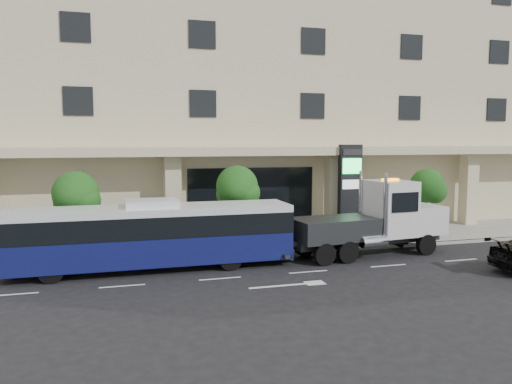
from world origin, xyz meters
The scene contains 10 objects.
ground centered at (0.00, 0.00, 0.00)m, with size 120.00×120.00×0.00m, color black.
sidewalk centered at (0.00, 5.00, 0.07)m, with size 120.00×6.00×0.15m, color gray.
curb centered at (0.00, 2.00, 0.07)m, with size 120.00×0.30×0.15m, color gray.
convention_center centered at (0.00, 15.42, 9.97)m, with size 60.00×17.60×20.00m.
tree_left centered at (-9.97, 3.59, 3.11)m, with size 2.27×2.20×4.22m.
tree_mid centered at (-1.97, 3.59, 3.26)m, with size 2.28×2.20×4.38m.
tree_right centered at (9.53, 3.59, 3.04)m, with size 2.10×2.00×4.04m.
city_bus centered at (-6.61, 0.82, 1.62)m, with size 12.56×2.65×3.18m.
tow_truck centered at (4.56, 0.74, 1.75)m, with size 9.40×3.11×4.26m.
signage_pylon centered at (5.37, 5.32, 2.92)m, with size 1.37×0.54×5.44m.
Camera 1 is at (-8.17, -21.70, 5.79)m, focal length 35.00 mm.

